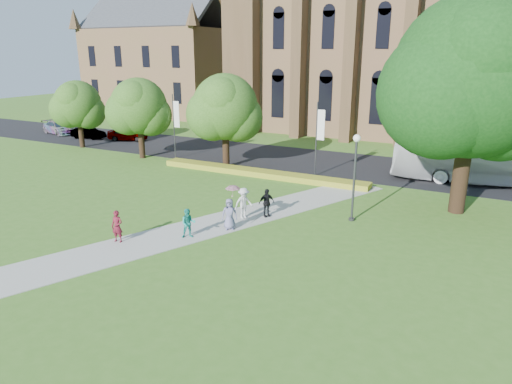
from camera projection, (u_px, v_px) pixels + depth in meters
The scene contains 23 objects.
ground at pixel (187, 236), 25.27m from camera, with size 160.00×160.00×0.00m, color #407021.
road at pixel (312, 161), 42.30m from camera, with size 160.00×10.00×0.02m, color black.
footpath at pixel (197, 229), 26.12m from camera, with size 3.20×30.00×0.04m, color #B2B2A8.
flower_hedge at pixel (260, 173), 37.31m from camera, with size 18.00×1.40×0.45m, color gold.
cathedral at pixel (462, 21), 50.92m from camera, with size 52.60×18.25×28.00m.
building_west at pixel (162, 55), 73.02m from camera, with size 22.00×14.00×18.30m.
streetlamp at pixel (355, 167), 26.58m from camera, with size 0.44×0.44×5.24m.
large_tree at pixel (474, 77), 26.53m from camera, with size 9.60×9.60×13.20m.
street_tree_0 at pixel (139, 106), 42.24m from camera, with size 5.20×5.20×7.50m.
street_tree_1 at pixel (225, 107), 38.67m from camera, with size 5.60×5.60×8.05m.
street_tree_2 at pixel (78, 104), 47.09m from camera, with size 4.80×4.80×6.95m.
banner_pole_0 at pixel (318, 135), 36.29m from camera, with size 0.70×0.10×6.00m.
banner_pole_1 at pixel (175, 123), 42.36m from camera, with size 0.70×0.10×6.00m.
tour_coach at pixel (475, 161), 34.96m from camera, with size 2.86×12.24×3.41m, color white.
car_0 at pixel (128, 134), 51.80m from camera, with size 1.78×4.41×1.50m, color gray.
car_1 at pixel (88, 133), 52.91m from camera, with size 1.43×4.10×1.35m, color gray.
car_2 at pixel (59, 127), 56.03m from camera, with size 2.14×5.26×1.53m, color gray.
pedestrian_0 at pixel (117, 226), 24.14m from camera, with size 0.63×0.42×1.74m, color maroon.
pedestrian_1 at pixel (188, 223), 24.72m from camera, with size 0.79×0.62×1.64m, color teal.
pedestrian_2 at pixel (244, 203), 27.56m from camera, with size 1.23×0.71×1.91m, color beige.
pedestrian_3 at pixel (266, 203), 27.86m from camera, with size 1.04×0.43×1.77m, color black.
pedestrian_4 at pixel (229, 214), 25.87m from camera, with size 0.88×0.57×1.81m, color slate.
parasol at pixel (233, 193), 25.51m from camera, with size 0.80×0.80×0.70m, color #C68BA2.
Camera 1 is at (14.05, -19.13, 9.81)m, focal length 32.00 mm.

